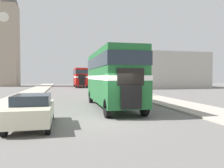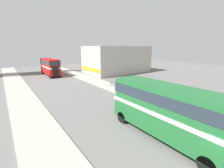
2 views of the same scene
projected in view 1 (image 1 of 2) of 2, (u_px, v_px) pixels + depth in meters
ground_plane at (112, 121)px, 11.37m from camera, size 120.00×120.00×0.00m
sidewalk_right at (223, 115)px, 12.86m from camera, size 3.50×120.00×0.12m
double_decker_bus at (112, 75)px, 16.12m from camera, size 2.55×9.32×4.14m
bus_distant at (80, 76)px, 48.12m from camera, size 2.51×9.31×4.11m
car_parked_near at (32, 110)px, 10.21m from camera, size 1.84×4.11×1.48m
pedestrian_walking at (143, 87)px, 25.32m from camera, size 0.36×0.36×1.77m
bicycle_on_pavement at (130, 89)px, 31.78m from camera, size 0.05×1.76×0.78m
church_tower at (6, 21)px, 52.39m from camera, size 5.38×5.38×30.71m
shop_building_block at (161, 71)px, 45.73m from camera, size 17.31×9.64×7.16m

